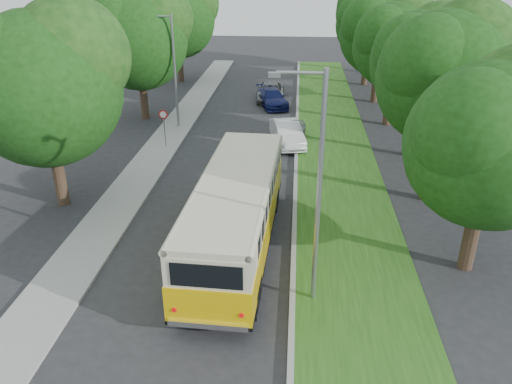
# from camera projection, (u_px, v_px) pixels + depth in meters

# --- Properties ---
(ground) EXTENTS (120.00, 120.00, 0.00)m
(ground) POSITION_uv_depth(u_px,v_px,m) (203.00, 255.00, 19.90)
(ground) COLOR #28282A
(ground) RESTS_ON ground
(curb) EXTENTS (0.20, 70.00, 0.15)m
(curb) POSITION_uv_depth(u_px,v_px,m) (295.00, 201.00, 24.10)
(curb) COLOR gray
(curb) RESTS_ON ground
(grass_verge) EXTENTS (4.50, 70.00, 0.13)m
(grass_verge) POSITION_uv_depth(u_px,v_px,m) (344.00, 203.00, 23.93)
(grass_verge) COLOR #235015
(grass_verge) RESTS_ON ground
(sidewalk) EXTENTS (2.20, 70.00, 0.12)m
(sidewalk) POSITION_uv_depth(u_px,v_px,m) (126.00, 195.00, 24.73)
(sidewalk) COLOR gray
(sidewalk) RESTS_ON ground
(treeline) EXTENTS (24.27, 41.91, 9.46)m
(treeline) POSITION_uv_depth(u_px,v_px,m) (293.00, 37.00, 33.32)
(treeline) COLOR #332319
(treeline) RESTS_ON ground
(lamppost_near) EXTENTS (1.71, 0.16, 8.00)m
(lamppost_near) POSITION_uv_depth(u_px,v_px,m) (316.00, 186.00, 15.46)
(lamppost_near) COLOR gray
(lamppost_near) RESTS_ON ground
(lamppost_far) EXTENTS (1.71, 0.16, 7.50)m
(lamppost_far) POSITION_uv_depth(u_px,v_px,m) (173.00, 68.00, 32.89)
(lamppost_far) COLOR gray
(lamppost_far) RESTS_ON ground
(warning_sign) EXTENTS (0.56, 0.10, 2.50)m
(warning_sign) POSITION_uv_depth(u_px,v_px,m) (164.00, 121.00, 30.28)
(warning_sign) COLOR gray
(warning_sign) RESTS_ON ground
(vintage_bus) EXTENTS (3.26, 11.04, 3.25)m
(vintage_bus) POSITION_uv_depth(u_px,v_px,m) (236.00, 215.00, 19.59)
(vintage_bus) COLOR #EDBC07
(vintage_bus) RESTS_ON ground
(car_silver) EXTENTS (2.61, 4.50, 1.44)m
(car_silver) POSITION_uv_depth(u_px,v_px,m) (287.00, 133.00, 31.35)
(car_silver) COLOR silver
(car_silver) RESTS_ON ground
(car_white) EXTENTS (2.53, 4.68, 1.46)m
(car_white) POSITION_uv_depth(u_px,v_px,m) (287.00, 133.00, 31.31)
(car_white) COLOR white
(car_white) RESTS_ON ground
(car_blue) EXTENTS (3.13, 4.90, 1.32)m
(car_blue) POSITION_uv_depth(u_px,v_px,m) (272.00, 98.00, 39.38)
(car_blue) COLOR navy
(car_blue) RESTS_ON ground
(car_grey) EXTENTS (2.40, 4.90, 1.34)m
(car_grey) POSITION_uv_depth(u_px,v_px,m) (271.00, 92.00, 41.00)
(car_grey) COLOR slate
(car_grey) RESTS_ON ground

